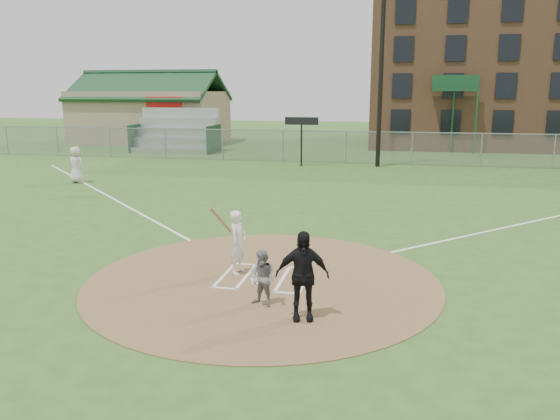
% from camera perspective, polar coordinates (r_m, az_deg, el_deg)
% --- Properties ---
extents(ground, '(140.00, 140.00, 0.00)m').
position_cam_1_polar(ground, '(13.16, -1.80, -7.37)').
color(ground, '#30591E').
rests_on(ground, ground).
extents(dirt_circle, '(8.40, 8.40, 0.02)m').
position_cam_1_polar(dirt_circle, '(13.15, -1.80, -7.33)').
color(dirt_circle, olive).
rests_on(dirt_circle, ground).
extents(home_plate, '(0.52, 0.52, 0.03)m').
position_cam_1_polar(home_plate, '(13.02, -2.10, -7.43)').
color(home_plate, silver).
rests_on(home_plate, dirt_circle).
extents(foul_line_third, '(17.04, 17.04, 0.01)m').
position_cam_1_polar(foul_line_third, '(24.59, -17.46, 1.38)').
color(foul_line_third, white).
rests_on(foul_line_third, ground).
extents(catcher, '(0.70, 0.63, 1.19)m').
position_cam_1_polar(catcher, '(11.45, -1.77, -7.16)').
color(catcher, gray).
rests_on(catcher, dirt_circle).
extents(umpire, '(1.12, 0.65, 1.80)m').
position_cam_1_polar(umpire, '(10.70, 2.34, -6.85)').
color(umpire, black).
rests_on(umpire, dirt_circle).
extents(ondeck_player, '(0.96, 0.72, 1.78)m').
position_cam_1_polar(ondeck_player, '(28.67, -20.54, 4.44)').
color(ondeck_player, silver).
rests_on(ondeck_player, ground).
extents(batters_boxes, '(2.08, 1.88, 0.01)m').
position_cam_1_polar(batters_boxes, '(13.29, -1.65, -7.06)').
color(batters_boxes, white).
rests_on(batters_boxes, dirt_circle).
extents(batter_at_plate, '(0.76, 0.97, 1.78)m').
position_cam_1_polar(batter_at_plate, '(13.42, -4.42, -3.34)').
color(batter_at_plate, silver).
rests_on(batter_at_plate, dirt_circle).
extents(outfield_fence, '(56.08, 0.08, 2.03)m').
position_cam_1_polar(outfield_fence, '(34.33, 6.90, 6.53)').
color(outfield_fence, slate).
rests_on(outfield_fence, ground).
extents(bleachers, '(6.08, 3.20, 3.20)m').
position_cam_1_polar(bleachers, '(41.52, -10.89, 8.18)').
color(bleachers, '#B7BABF').
rests_on(bleachers, ground).
extents(clubhouse, '(12.20, 8.71, 6.23)m').
position_cam_1_polar(clubhouse, '(49.70, -13.29, 9.65)').
color(clubhouse, tan).
rests_on(clubhouse, ground).
extents(light_pole, '(1.20, 0.30, 12.22)m').
position_cam_1_polar(light_pole, '(33.12, 10.58, 15.89)').
color(light_pole, black).
rests_on(light_pole, ground).
extents(scoreboard_sign, '(2.00, 0.10, 2.93)m').
position_cam_1_polar(scoreboard_sign, '(32.75, 2.27, 8.73)').
color(scoreboard_sign, black).
rests_on(scoreboard_sign, ground).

